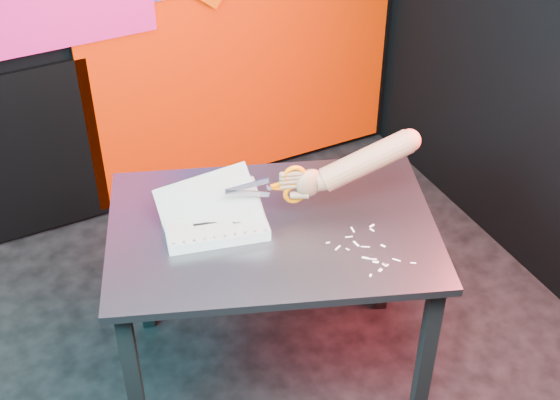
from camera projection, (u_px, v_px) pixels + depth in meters
room at (240, 118)px, 2.08m from camera, size 3.01×3.01×2.71m
backdrop at (119, 33)px, 3.38m from camera, size 2.88×0.05×2.08m
work_table at (272, 248)px, 2.72m from camera, size 1.31×1.08×0.75m
printout_stack at (214, 220)px, 2.65m from camera, size 0.39×0.32×0.18m
scissors at (289, 185)px, 2.62m from camera, size 0.27×0.09×0.16m
hand_forearm at (357, 164)px, 2.62m from camera, size 0.45×0.18×0.23m
paper_clippings at (369, 251)px, 2.56m from camera, size 0.21×0.25×0.00m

